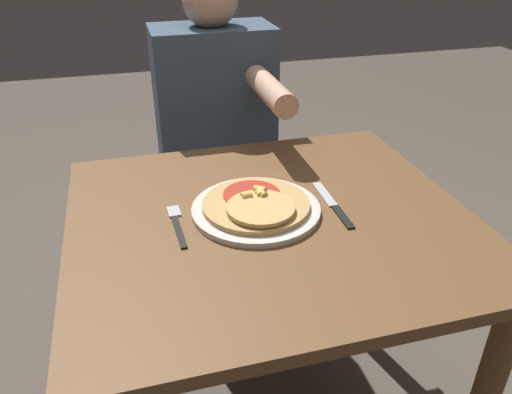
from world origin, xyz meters
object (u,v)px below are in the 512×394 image
at_px(dining_table, 270,260).
at_px(plate, 256,209).
at_px(pizza, 257,204).
at_px(knife, 333,205).
at_px(person_diner, 216,126).
at_px(fork, 177,223).

xyz_separation_m(dining_table, plate, (-0.03, 0.02, 0.14)).
xyz_separation_m(plate, pizza, (0.00, -0.01, 0.02)).
xyz_separation_m(dining_table, knife, (0.15, 0.00, 0.13)).
height_order(pizza, knife, pizza).
relative_size(dining_table, pizza, 3.66).
height_order(plate, person_diner, person_diner).
distance_m(fork, knife, 0.37).
bearing_deg(dining_table, fork, 174.84).
bearing_deg(knife, plate, 173.47).
xyz_separation_m(dining_table, pizza, (-0.03, 0.02, 0.15)).
relative_size(dining_table, knife, 4.12).
relative_size(pizza, fork, 1.41).
bearing_deg(fork, knife, -2.74).
height_order(dining_table, plate, plate).
bearing_deg(pizza, fork, 179.18).
bearing_deg(person_diner, plate, -92.86).
bearing_deg(knife, person_diner, 103.15).
bearing_deg(plate, dining_table, -37.77).
bearing_deg(pizza, person_diner, 87.20).
height_order(pizza, fork, pizza).
relative_size(dining_table, fork, 5.17).
bearing_deg(person_diner, fork, -108.75).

